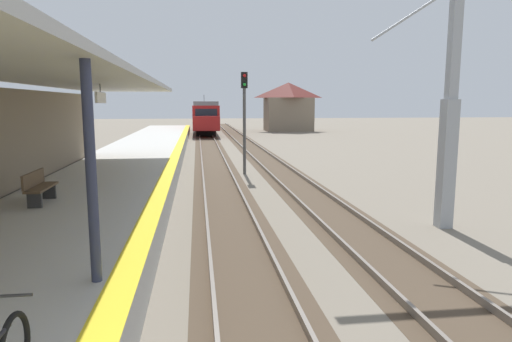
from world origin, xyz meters
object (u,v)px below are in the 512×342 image
Objects in this scene: approaching_train at (205,115)px; distant_trackside_house at (288,106)px; rail_signal_post at (244,112)px; platform_bench at (39,186)px; catenary_pylon_far_side at (441,104)px.

approaching_train is 11.49m from distant_trackside_house.
platform_bench is (-6.76, -10.18, -1.82)m from rail_signal_post.
catenary_pylon_far_side reaches higher than approaching_train.
distant_trackside_house reaches higher than rail_signal_post.
approaching_train is 45.27m from catenary_pylon_far_side.
distant_trackside_house is at bearing 75.12° from rail_signal_post.
rail_signal_post is 37.79m from distant_trackside_house.
distant_trackside_house is at bearing 12.97° from approaching_train.
catenary_pylon_far_side is 4.69× the size of platform_bench.
approaching_train is 44.46m from platform_bench.
platform_bench is at bearing -123.58° from rail_signal_post.
platform_bench is at bearing -96.88° from approaching_train.
approaching_train is at bearing 92.42° from rail_signal_post.
approaching_train is 12.25× the size of platform_bench.
rail_signal_post reaches higher than platform_bench.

